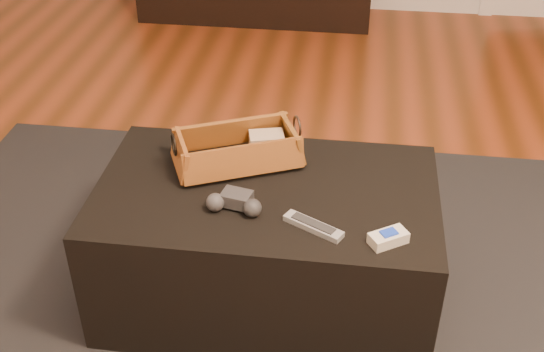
# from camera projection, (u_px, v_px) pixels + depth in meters

# --- Properties ---
(floor) EXTENTS (5.00, 5.50, 0.01)m
(floor) POSITION_uv_depth(u_px,v_px,m) (316.00, 311.00, 2.18)
(floor) COLOR brown
(floor) RESTS_ON ground
(area_rug) EXTENTS (2.60, 2.00, 0.01)m
(area_rug) POSITION_uv_depth(u_px,v_px,m) (265.00, 306.00, 2.18)
(area_rug) COLOR black
(area_rug) RESTS_ON floor
(ottoman) EXTENTS (1.00, 0.60, 0.42)m
(ottoman) POSITION_uv_depth(u_px,v_px,m) (266.00, 244.00, 2.10)
(ottoman) COLOR black
(ottoman) RESTS_ON area_rug
(tv_remote) EXTENTS (0.20, 0.14, 0.02)m
(tv_remote) POSITION_uv_depth(u_px,v_px,m) (233.00, 160.00, 2.07)
(tv_remote) COLOR black
(tv_remote) RESTS_ON wicker_basket
(cloth_bundle) EXTENTS (0.12, 0.10, 0.06)m
(cloth_bundle) POSITION_uv_depth(u_px,v_px,m) (267.00, 142.00, 2.12)
(cloth_bundle) COLOR tan
(cloth_bundle) RESTS_ON wicker_basket
(wicker_basket) EXTENTS (0.43, 0.33, 0.13)m
(wicker_basket) POSITION_uv_depth(u_px,v_px,m) (237.00, 151.00, 2.07)
(wicker_basket) COLOR #A56D25
(wicker_basket) RESTS_ON ottoman
(game_controller) EXTENTS (0.16, 0.10, 0.05)m
(game_controller) POSITION_uv_depth(u_px,v_px,m) (235.00, 203.00, 1.88)
(game_controller) COLOR #2D2D30
(game_controller) RESTS_ON ottoman
(silver_remote) EXTENTS (0.17, 0.12, 0.02)m
(silver_remote) POSITION_uv_depth(u_px,v_px,m) (313.00, 226.00, 1.83)
(silver_remote) COLOR #9CA0A4
(silver_remote) RESTS_ON ottoman
(cream_gadget) EXTENTS (0.11, 0.10, 0.04)m
(cream_gadget) POSITION_uv_depth(u_px,v_px,m) (388.00, 238.00, 1.77)
(cream_gadget) COLOR beige
(cream_gadget) RESTS_ON ottoman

